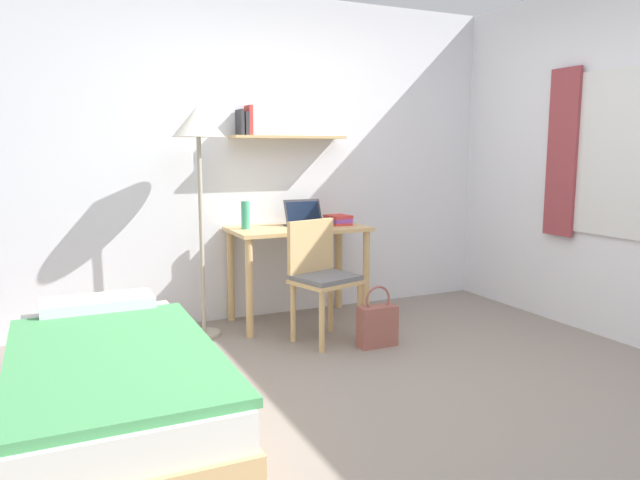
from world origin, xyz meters
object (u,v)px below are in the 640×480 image
(book_stack, at_px, (339,220))
(water_bottle, at_px, (245,215))
(laptop, at_px, (305,219))
(handbag, at_px, (377,325))
(bed, at_px, (113,393))
(standing_lamp, at_px, (198,136))
(desk_chair, at_px, (321,274))
(desk, at_px, (298,245))

(book_stack, bearing_deg, water_bottle, 176.15)
(laptop, xyz_separation_m, water_bottle, (-0.50, 0.01, 0.05))
(water_bottle, bearing_deg, handbag, -52.56)
(bed, relative_size, handbag, 4.20)
(bed, xyz_separation_m, handbag, (1.84, 0.69, -0.08))
(book_stack, bearing_deg, handbag, -97.44)
(standing_lamp, distance_m, water_bottle, 0.72)
(standing_lamp, bearing_deg, laptop, 7.11)
(laptop, bearing_deg, desk_chair, -101.73)
(book_stack, bearing_deg, standing_lamp, -176.68)
(desk_chair, xyz_separation_m, handbag, (0.30, -0.30, -0.34))
(desk, distance_m, water_bottle, 0.49)
(bed, height_order, standing_lamp, standing_lamp)
(desk_chair, distance_m, standing_lamp, 1.32)
(laptop, distance_m, water_bottle, 0.50)
(desk, bearing_deg, standing_lamp, -176.08)
(laptop, relative_size, handbag, 0.73)
(water_bottle, distance_m, book_stack, 0.79)
(desk_chair, distance_m, handbag, 0.54)
(standing_lamp, height_order, water_bottle, standing_lamp)
(desk_chair, bearing_deg, bed, -147.30)
(water_bottle, bearing_deg, bed, -126.50)
(handbag, bearing_deg, desk, 107.92)
(water_bottle, bearing_deg, laptop, -1.27)
(handbag, bearing_deg, laptop, 101.61)
(desk, relative_size, water_bottle, 4.98)
(bed, xyz_separation_m, standing_lamp, (0.78, 1.45, 1.24))
(laptop, bearing_deg, book_stack, -8.27)
(bed, relative_size, book_stack, 7.50)
(standing_lamp, bearing_deg, desk, 3.92)
(book_stack, bearing_deg, laptop, 171.73)
(desk, height_order, water_bottle, water_bottle)
(desk, bearing_deg, laptop, 32.93)
(desk, bearing_deg, water_bottle, 170.89)
(desk_chair, xyz_separation_m, standing_lamp, (-0.75, 0.46, 0.98))
(desk_chair, height_order, handbag, desk_chair)
(desk, relative_size, book_stack, 4.39)
(desk, xyz_separation_m, book_stack, (0.37, 0.01, 0.18))
(standing_lamp, relative_size, book_stack, 6.89)
(bed, bearing_deg, handbag, 20.56)
(bed, xyz_separation_m, laptop, (1.66, 1.56, 0.58))
(laptop, height_order, handbag, laptop)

